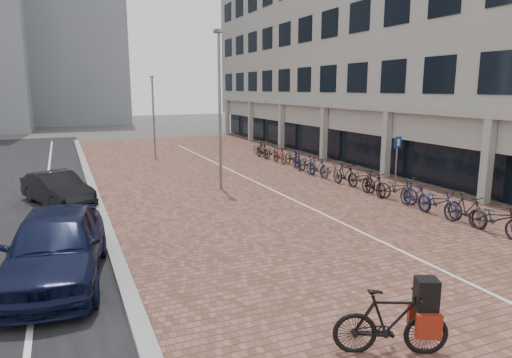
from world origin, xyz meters
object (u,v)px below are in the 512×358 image
object	(u,v)px
parking_sign	(397,155)
car_dark	(57,189)
car_navy	(56,246)
hero_bike	(391,321)

from	to	relation	value
parking_sign	car_dark	bearing A→B (deg)	147.44
car_navy	hero_bike	bearing A→B (deg)	-38.80
hero_bike	parking_sign	world-z (taller)	parking_sign
parking_sign	car_navy	bearing A→B (deg)	179.33
hero_bike	parking_sign	distance (m)	13.26
car_dark	parking_sign	size ratio (longest dim) A/B	1.62
car_navy	car_dark	world-z (taller)	car_navy
car_dark	hero_bike	xyz separation A→B (m)	(5.16, -13.27, -0.03)
car_navy	hero_bike	world-z (taller)	car_navy
car_navy	hero_bike	size ratio (longest dim) A/B	2.53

